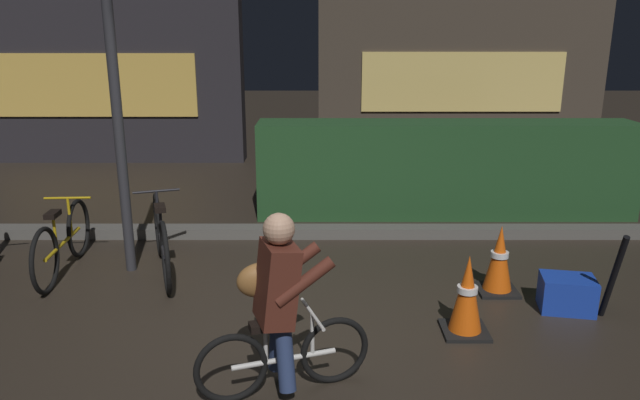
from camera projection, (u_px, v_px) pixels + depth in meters
name	position (u px, v px, depth m)	size (l,w,h in m)	color
ground_plane	(296.00, 326.00, 4.84)	(40.00, 40.00, 0.00)	#2D261E
sidewalk_curb	(303.00, 232.00, 6.94)	(12.00, 0.24, 0.12)	#56544F
hedge_row	(443.00, 169.00, 7.66)	(4.80, 0.70, 1.21)	#214723
storefront_left	(92.00, 44.00, 10.51)	(5.22, 0.54, 4.23)	#262328
storefront_right	(461.00, 34.00, 11.15)	(5.40, 0.54, 4.54)	#42382D
street_post	(118.00, 137.00, 5.62)	(0.10, 0.10, 2.70)	#2D2D33
parked_bike_left_mid	(61.00, 242.00, 5.82)	(0.46, 1.55, 0.71)	black
parked_bike_center_left	(160.00, 239.00, 5.84)	(0.60, 1.61, 0.78)	black
traffic_cone_near	(466.00, 296.00, 4.66)	(0.36, 0.36, 0.65)	black
traffic_cone_far	(498.00, 260.00, 5.41)	(0.36, 0.36, 0.64)	black
blue_crate	(566.00, 293.00, 5.09)	(0.44, 0.32, 0.30)	#193DB7
cyclist	(277.00, 304.00, 3.81)	(1.14, 0.50, 1.25)	black
closed_umbrella	(612.00, 277.00, 4.78)	(0.05, 0.05, 0.85)	black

